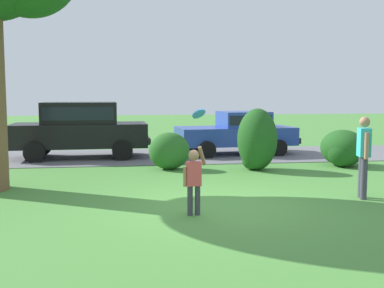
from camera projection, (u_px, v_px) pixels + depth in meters
name	position (u px, v px, depth m)	size (l,w,h in m)	color
ground_plane	(213.00, 206.00, 9.51)	(80.00, 80.00, 0.00)	#478438
driveway_strip	(175.00, 156.00, 17.06)	(28.00, 4.40, 0.02)	slate
shrub_near_tree	(169.00, 151.00, 14.05)	(1.20, 0.96, 1.09)	#286023
shrub_centre_left	(257.00, 141.00, 13.91)	(1.15, 1.26, 1.79)	#1E511C
shrub_centre	(343.00, 149.00, 14.70)	(1.32, 1.56, 1.11)	#1E511C
parked_sedan	(238.00, 131.00, 17.52)	(4.54, 2.37, 1.56)	#28429E
parked_suv	(80.00, 127.00, 16.43)	(4.77, 2.24, 1.92)	black
child_thrower	(194.00, 177.00, 8.74)	(0.45, 0.28, 1.29)	#383842
frisbee	(199.00, 114.00, 9.46)	(0.33, 0.24, 0.28)	#337FDB
adult_onlooker	(364.00, 153.00, 10.11)	(0.30, 0.52, 1.74)	#3F3F4C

